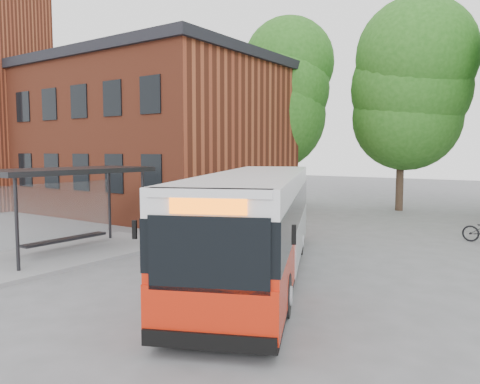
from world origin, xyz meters
The scene contains 7 objects.
ground centered at (0.00, 0.00, 0.00)m, with size 100.00×100.00×0.00m, color #5D5D5F.
station_building centered at (-13.00, 9.00, 4.25)m, with size 18.40×10.40×8.50m, color brown, non-canonical shape.
clock_tower centered at (-19.00, 5.00, 9.10)m, with size 5.20×5.20×18.20m, color brown, non-canonical shape.
bus_shelter centered at (-4.50, -1.00, 1.45)m, with size 3.60×7.00×2.90m, color #262629, non-canonical shape.
tree_0 centered at (-6.00, 16.00, 5.50)m, with size 7.92×7.92×11.00m, color #215917, non-canonical shape.
tree_1 centered at (1.00, 17.00, 5.20)m, with size 7.92×7.92×10.40m, color #215917, non-canonical shape.
city_bus centered at (1.82, 0.42, 1.42)m, with size 2.37×11.14×2.83m, color red, non-canonical shape.
Camera 1 is at (8.68, -10.32, 3.43)m, focal length 35.00 mm.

